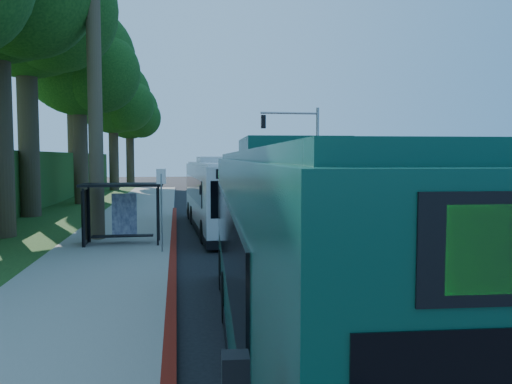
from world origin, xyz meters
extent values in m
plane|color=black|center=(0.00, 0.00, 0.00)|extent=(140.00, 140.00, 0.00)
cube|color=gray|center=(-7.30, 0.00, 0.06)|extent=(4.50, 70.00, 0.12)
cube|color=maroon|center=(-5.00, -4.00, 0.07)|extent=(0.25, 30.00, 0.13)
cube|color=#234719|center=(-13.00, 5.00, 0.03)|extent=(8.00, 70.00, 0.06)
cube|color=black|center=(-7.00, -3.00, 2.50)|extent=(3.20, 1.50, 0.10)
cube|color=black|center=(-8.45, -3.00, 1.20)|extent=(0.06, 1.30, 2.20)
cube|color=navy|center=(-7.00, -2.30, 1.25)|extent=(1.00, 0.12, 1.70)
cube|color=black|center=(-7.00, -3.10, 0.45)|extent=(2.40, 0.40, 0.06)
cube|color=black|center=(-8.40, -2.40, 1.20)|extent=(0.08, 0.08, 2.40)
cube|color=black|center=(-5.60, -2.40, 1.20)|extent=(0.08, 0.08, 2.40)
cube|color=black|center=(-8.40, -3.60, 1.20)|extent=(0.08, 0.08, 2.40)
cube|color=black|center=(-5.60, -3.60, 1.20)|extent=(0.08, 0.08, 2.40)
cylinder|color=gray|center=(-5.40, -5.00, 1.50)|extent=(0.06, 0.06, 3.00)
cube|color=white|center=(-5.40, -5.00, 2.90)|extent=(0.35, 0.04, 0.55)
cylinder|color=gray|center=(4.80, 10.00, 3.50)|extent=(0.20, 0.20, 7.00)
cylinder|color=gray|center=(2.80, 10.00, 6.60)|extent=(4.00, 0.14, 0.14)
cube|color=black|center=(1.00, 10.00, 6.00)|extent=(0.30, 0.30, 0.90)
cube|color=black|center=(4.55, 10.00, 2.60)|extent=(0.25, 0.25, 0.35)
cylinder|color=#4C3F2D|center=(-8.20, -1.50, 6.50)|extent=(0.60, 0.60, 13.00)
cylinder|color=#382B1E|center=(-13.50, 8.00, 5.95)|extent=(1.18, 1.18, 11.90)
sphere|color=#0F3810|center=(-11.50, 6.50, 11.90)|extent=(7.00, 7.00, 7.00)
sphere|color=#0F3810|center=(-15.25, 9.75, 12.24)|extent=(6.50, 6.50, 6.50)
cylinder|color=#382B1E|center=(-12.00, 16.00, 4.90)|extent=(1.06, 1.06, 9.80)
sphere|color=#0F3810|center=(-12.00, 16.00, 10.92)|extent=(8.40, 8.40, 8.40)
sphere|color=#0F3810|center=(-10.32, 14.74, 9.80)|extent=(5.88, 5.88, 5.88)
sphere|color=#0F3810|center=(-13.47, 17.47, 10.08)|extent=(5.46, 5.46, 5.46)
cylinder|color=#382B1E|center=(-14.00, 24.00, 5.60)|extent=(1.14, 1.14, 11.20)
sphere|color=#0F3810|center=(-14.00, 24.00, 12.48)|extent=(9.60, 9.60, 9.60)
sphere|color=#0F3810|center=(-12.08, 22.56, 11.20)|extent=(6.72, 6.72, 6.72)
sphere|color=#0F3810|center=(-15.68, 25.68, 11.52)|extent=(6.24, 6.24, 6.24)
cylinder|color=#382B1E|center=(-11.50, 32.00, 4.55)|extent=(1.02, 1.02, 9.10)
sphere|color=#0F3810|center=(-11.50, 32.00, 10.14)|extent=(8.00, 8.00, 8.00)
sphere|color=#0F3810|center=(-9.90, 30.80, 9.10)|extent=(5.60, 5.60, 5.60)
sphere|color=#0F3810|center=(-12.90, 33.40, 9.36)|extent=(5.20, 5.20, 5.20)
cylinder|color=#382B1E|center=(-10.50, 40.00, 4.20)|extent=(0.98, 0.98, 8.40)
sphere|color=#0F3810|center=(-10.50, 40.00, 9.36)|extent=(7.00, 7.00, 7.00)
sphere|color=#0F3810|center=(-9.10, 38.95, 8.40)|extent=(4.90, 4.90, 4.90)
sphere|color=#0F3810|center=(-11.72, 41.23, 8.64)|extent=(4.55, 4.55, 4.55)
cube|color=silver|center=(-2.72, 1.10, 1.79)|extent=(3.06, 12.20, 2.87)
cube|color=black|center=(-2.72, 1.10, 0.30)|extent=(3.09, 12.26, 0.35)
cube|color=black|center=(-2.74, 1.61, 2.07)|extent=(3.01, 9.54, 1.11)
cube|color=black|center=(-2.47, -4.89, 2.02)|extent=(2.27, 0.21, 1.41)
cube|color=black|center=(-2.96, 7.10, 2.12)|extent=(2.06, 0.20, 1.01)
cube|color=#19E533|center=(-2.47, -4.90, 2.98)|extent=(1.67, 0.17, 0.28)
cube|color=silver|center=(-2.72, 1.10, 3.28)|extent=(2.83, 11.59, 0.12)
cube|color=silver|center=(-2.80, 3.12, 3.45)|extent=(1.90, 2.59, 0.35)
cylinder|color=black|center=(-3.73, -2.81, 0.50)|extent=(0.34, 1.02, 1.01)
cylinder|color=black|center=(-1.40, -2.72, 0.50)|extent=(0.34, 1.02, 1.01)
cylinder|color=black|center=(-4.07, 5.65, 0.50)|extent=(0.34, 1.02, 1.01)
cylinder|color=black|center=(-1.74, 5.75, 0.50)|extent=(0.34, 1.02, 1.01)
cube|color=#0B3D31|center=(-2.60, -15.32, 1.98)|extent=(3.66, 13.51, 3.17)
cube|color=black|center=(-2.60, -15.32, 0.33)|extent=(3.70, 13.58, 0.39)
cube|color=black|center=(-2.57, -14.76, 2.28)|extent=(3.55, 10.58, 1.22)
cube|color=black|center=(-2.19, -8.71, 2.34)|extent=(2.27, 0.27, 1.11)
cube|color=#0B3D31|center=(-2.60, -15.32, 3.62)|extent=(3.40, 12.83, 0.13)
cube|color=#0B3D31|center=(-2.46, -13.09, 3.81)|extent=(2.16, 2.90, 0.39)
cylinder|color=black|center=(-3.57, -10.17, 0.56)|extent=(0.40, 1.13, 1.11)
cylinder|color=black|center=(-1.00, -10.33, 0.56)|extent=(0.40, 1.13, 1.11)
imported|color=silver|center=(1.50, 5.69, 0.83)|extent=(4.37, 6.54, 1.67)
camera|label=1|loc=(-4.84, -23.49, 3.60)|focal=35.00mm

